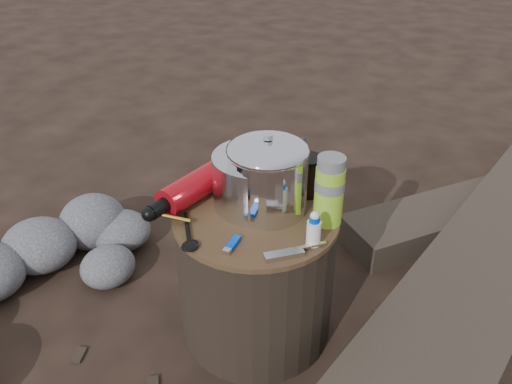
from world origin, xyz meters
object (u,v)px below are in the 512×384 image
at_px(fuel_bottle, 198,185).
at_px(travel_mug, 308,176).
at_px(log_main, 500,250).
at_px(camping_pot, 268,175).
at_px(stump, 256,274).
at_px(thermos, 329,191).

bearing_deg(fuel_bottle, travel_mug, 40.56).
height_order(log_main, camping_pot, camping_pot).
height_order(stump, camping_pot, camping_pot).
bearing_deg(thermos, travel_mug, 131.45).
height_order(log_main, fuel_bottle, fuel_bottle).
relative_size(camping_pot, travel_mug, 1.86).
bearing_deg(camping_pot, stump, -105.93).
xyz_separation_m(camping_pot, thermos, (0.17, 0.01, -0.01)).
distance_m(thermos, travel_mug, 0.15).
relative_size(log_main, fuel_bottle, 6.02).
bearing_deg(log_main, fuel_bottle, -132.42).
distance_m(camping_pot, thermos, 0.17).
xyz_separation_m(log_main, travel_mug, (-0.56, -0.43, 0.38)).
bearing_deg(camping_pot, log_main, 41.22).
bearing_deg(stump, camping_pot, 74.07).
bearing_deg(travel_mug, camping_pot, -120.44).
xyz_separation_m(stump, thermos, (0.18, 0.05, 0.30)).
bearing_deg(camping_pot, fuel_bottle, -172.20).
xyz_separation_m(stump, log_main, (0.64, 0.59, -0.12)).
xyz_separation_m(camping_pot, fuel_bottle, (-0.20, -0.03, -0.07)).
bearing_deg(stump, fuel_bottle, 174.68).
bearing_deg(log_main, stump, -124.47).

